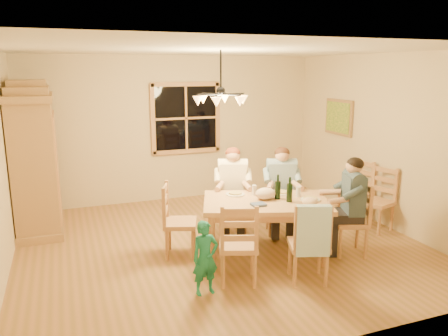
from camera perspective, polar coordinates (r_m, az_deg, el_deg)
name	(u,v)px	position (r m, az deg, el deg)	size (l,w,h in m)	color
floor	(221,245)	(6.33, -0.39, -10.01)	(5.50, 5.50, 0.00)	olive
ceiling	(221,50)	(5.84, -0.43, 15.20)	(5.50, 5.00, 0.02)	white
wall_back	(175,129)	(8.30, -6.37, 5.09)	(5.50, 0.02, 2.70)	beige
wall_right	(385,141)	(7.34, 20.23, 3.36)	(0.02, 5.00, 2.70)	beige
window	(186,118)	(8.30, -5.00, 6.51)	(1.30, 0.06, 1.30)	black
painting	(339,117)	(8.22, 14.74, 6.43)	(0.06, 0.78, 0.64)	olive
chandelier	(221,98)	(5.85, -0.42, 9.10)	(0.77, 0.68, 0.71)	black
armoire	(36,163)	(7.23, -23.39, 0.59)	(0.66, 1.40, 2.30)	olive
dining_table	(266,208)	(5.84, 5.50, -5.22)	(1.88, 1.49, 0.76)	#B48150
chair_far_left	(233,214)	(6.65, 1.12, -6.07)	(0.55, 0.54, 0.99)	#B37C4F
chair_far_right	(280,214)	(6.72, 7.38, -5.97)	(0.55, 0.54, 0.99)	#B37C4F
chair_near_left	(238,257)	(5.21, 1.86, -11.60)	(0.55, 0.54, 0.99)	#B37C4F
chair_near_right	(308,257)	(5.32, 10.89, -11.32)	(0.55, 0.54, 0.99)	#B37C4F
chair_end_left	(181,234)	(5.94, -5.68, -8.52)	(0.54, 0.55, 0.99)	#B37C4F
chair_end_right	(349,232)	(6.20, 16.06, -8.05)	(0.54, 0.55, 0.99)	#B37C4F
adult_woman	(233,180)	(6.50, 1.14, -1.58)	(0.50, 0.52, 0.87)	#F9E4C0
adult_plaid_man	(281,180)	(6.57, 7.51, -1.53)	(0.50, 0.52, 0.87)	#325F89
adult_slate_man	(352,194)	(6.03, 16.38, -3.27)	(0.52, 0.50, 0.87)	#394A5B
towel	(313,231)	(5.00, 11.54, -8.04)	(0.38, 0.10, 0.58)	#A2C6DC
wine_bottle_a	(278,187)	(5.85, 7.03, -2.45)	(0.08, 0.08, 0.33)	black
wine_bottle_b	(290,189)	(5.75, 8.56, -2.79)	(0.08, 0.08, 0.33)	black
plate_woman	(235,194)	(6.03, 1.49, -3.45)	(0.26, 0.26, 0.02)	white
plate_plaid	(282,193)	(6.13, 7.53, -3.28)	(0.26, 0.26, 0.02)	white
plate_slate	(310,200)	(5.90, 11.21, -4.07)	(0.26, 0.26, 0.02)	white
wine_glass_a	(254,190)	(6.02, 3.98, -2.90)	(0.06, 0.06, 0.14)	silver
wine_glass_b	(298,192)	(6.01, 9.68, -3.08)	(0.06, 0.06, 0.14)	silver
cap	(310,202)	(5.64, 11.20, -4.35)	(0.20, 0.20, 0.11)	#D1AE8B
napkin	(258,205)	(5.58, 4.51, -4.78)	(0.18, 0.14, 0.03)	#43527B
cloth_bundle	(265,194)	(5.84, 5.44, -3.35)	(0.28, 0.22, 0.15)	beige
child	(205,258)	(4.91, -2.46, -11.65)	(0.31, 0.20, 0.85)	#1B7C66
chair_spare_front	(376,211)	(7.18, 19.19, -5.38)	(0.54, 0.55, 0.99)	#B37C4F
chair_spare_back	(354,202)	(7.58, 16.61, -4.24)	(0.47, 0.49, 0.99)	#B37C4F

